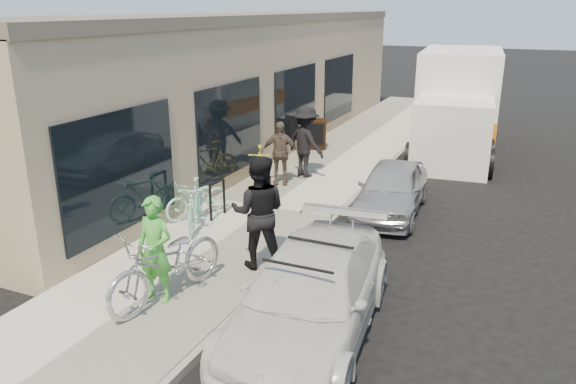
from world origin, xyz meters
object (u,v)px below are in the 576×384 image
(sedan_white, at_px, (310,295))
(sandwich_board, at_px, (316,134))
(cruiser_bike_c, at_px, (260,169))
(bystander_b, at_px, (280,153))
(bike_rack, at_px, (217,195))
(sedan_silver, at_px, (392,189))
(cruiser_bike_a, at_px, (195,205))
(bystander_a, at_px, (306,142))
(tandem_bike, at_px, (167,264))
(woman_rider, at_px, (155,250))
(cruiser_bike_b, at_px, (197,198))
(moving_truck, at_px, (457,107))
(man_standing, at_px, (259,212))

(sedan_white, bearing_deg, sandwich_board, 104.99)
(cruiser_bike_c, bearing_deg, bystander_b, 46.25)
(bike_rack, xyz_separation_m, sedan_silver, (3.21, 2.15, -0.06))
(cruiser_bike_a, height_order, bystander_a, bystander_a)
(sedan_white, distance_m, tandem_bike, 2.26)
(woman_rider, relative_size, cruiser_bike_c, 0.94)
(cruiser_bike_a, bearing_deg, cruiser_bike_b, 94.60)
(cruiser_bike_c, bearing_deg, sandwich_board, 68.45)
(bystander_a, relative_size, bystander_b, 1.16)
(tandem_bike, xyz_separation_m, cruiser_bike_c, (-1.15, 5.39, -0.06))
(moving_truck, distance_m, cruiser_bike_c, 7.71)
(bystander_a, distance_m, bystander_b, 0.96)
(sedan_silver, distance_m, woman_rider, 6.01)
(bystander_b, bearing_deg, cruiser_bike_b, -123.31)
(bike_rack, relative_size, sedan_white, 0.18)
(sedan_silver, height_order, cruiser_bike_c, cruiser_bike_c)
(moving_truck, relative_size, woman_rider, 3.96)
(bystander_b, bearing_deg, sedan_white, -82.09)
(cruiser_bike_a, height_order, cruiser_bike_b, cruiser_bike_a)
(bystander_b, bearing_deg, bystander_a, 49.26)
(cruiser_bike_a, relative_size, cruiser_bike_b, 1.03)
(cruiser_bike_b, bearing_deg, moving_truck, 87.43)
(sandwich_board, height_order, sedan_silver, sedan_silver)
(moving_truck, xyz_separation_m, bystander_a, (-3.07, -5.22, -0.31))
(cruiser_bike_a, relative_size, bystander_b, 1.01)
(woman_rider, distance_m, cruiser_bike_a, 2.97)
(bystander_b, bearing_deg, cruiser_bike_c, -129.81)
(woman_rider, distance_m, cruiser_bike_b, 3.62)
(sedan_silver, bearing_deg, woman_rider, -115.68)
(sandwich_board, xyz_separation_m, cruiser_bike_a, (0.12, -7.06, -0.00))
(man_standing, distance_m, cruiser_bike_a, 2.31)
(bike_rack, xyz_separation_m, bystander_b, (0.22, 2.68, 0.32))
(sedan_silver, bearing_deg, bystander_b, 165.91)
(sandwich_board, height_order, sedan_white, sedan_white)
(cruiser_bike_a, bearing_deg, cruiser_bike_c, 63.79)
(tandem_bike, xyz_separation_m, bystander_a, (-0.59, 6.94, 0.34))
(sandwich_board, height_order, moving_truck, moving_truck)
(cruiser_bike_a, bearing_deg, sedan_silver, 16.33)
(moving_truck, relative_size, bystander_b, 4.09)
(cruiser_bike_b, distance_m, bystander_a, 3.86)
(woman_rider, bearing_deg, bike_rack, 105.64)
(moving_truck, bearing_deg, bike_rack, -117.86)
(sandwich_board, bearing_deg, cruiser_bike_c, -103.52)
(man_standing, bearing_deg, woman_rider, 42.72)
(moving_truck, relative_size, cruiser_bike_b, 4.17)
(man_standing, bearing_deg, cruiser_bike_a, -47.56)
(cruiser_bike_c, distance_m, bystander_a, 1.70)
(man_standing, height_order, cruiser_bike_b, man_standing)
(sandwich_board, xyz_separation_m, man_standing, (2.11, -8.12, 0.50))
(moving_truck, xyz_separation_m, woman_rider, (-2.62, -12.22, -0.41))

